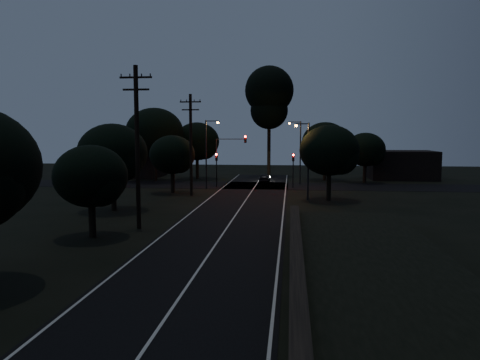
{
  "coord_description": "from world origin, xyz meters",
  "views": [
    {
      "loc": [
        4.33,
        -15.65,
        6.5
      ],
      "look_at": [
        0.0,
        24.0,
        2.5
      ],
      "focal_mm": 35.0,
      "sensor_mm": 36.0,
      "label": 1
    }
  ],
  "objects_px": {
    "signal_left": "(217,164)",
    "signal_mast": "(230,151)",
    "streetlight_b": "(299,148)",
    "streetlight_c": "(307,156)",
    "signal_right": "(293,164)",
    "streetlight_a": "(208,149)",
    "car": "(265,178)",
    "utility_pole_mid": "(137,145)",
    "utility_pole_far": "(191,143)",
    "tall_pine": "(269,97)"
  },
  "relations": [
    {
      "from": "tall_pine",
      "to": "signal_mast",
      "type": "bearing_deg",
      "value": -104.62
    },
    {
      "from": "utility_pole_far",
      "to": "signal_left",
      "type": "distance_m",
      "value": 8.53
    },
    {
      "from": "streetlight_c",
      "to": "car",
      "type": "height_order",
      "value": "streetlight_c"
    },
    {
      "from": "streetlight_b",
      "to": "streetlight_c",
      "type": "height_order",
      "value": "streetlight_b"
    },
    {
      "from": "utility_pole_mid",
      "to": "car",
      "type": "distance_m",
      "value": 32.17
    },
    {
      "from": "streetlight_c",
      "to": "signal_mast",
      "type": "bearing_deg",
      "value": 131.19
    },
    {
      "from": "signal_right",
      "to": "signal_mast",
      "type": "xyz_separation_m",
      "value": [
        -7.51,
        0.0,
        1.5
      ]
    },
    {
      "from": "utility_pole_far",
      "to": "signal_left",
      "type": "height_order",
      "value": "utility_pole_far"
    },
    {
      "from": "utility_pole_mid",
      "to": "car",
      "type": "relative_size",
      "value": 3.15
    },
    {
      "from": "utility_pole_mid",
      "to": "tall_pine",
      "type": "bearing_deg",
      "value": 80.07
    },
    {
      "from": "streetlight_a",
      "to": "signal_right",
      "type": "bearing_deg",
      "value": 11.34
    },
    {
      "from": "streetlight_a",
      "to": "car",
      "type": "height_order",
      "value": "streetlight_a"
    },
    {
      "from": "signal_left",
      "to": "streetlight_b",
      "type": "bearing_deg",
      "value": 22.05
    },
    {
      "from": "utility_pole_mid",
      "to": "utility_pole_far",
      "type": "height_order",
      "value": "utility_pole_mid"
    },
    {
      "from": "utility_pole_far",
      "to": "tall_pine",
      "type": "relative_size",
      "value": 0.64
    },
    {
      "from": "utility_pole_far",
      "to": "signal_left",
      "type": "relative_size",
      "value": 2.56
    },
    {
      "from": "streetlight_c",
      "to": "signal_left",
      "type": "bearing_deg",
      "value": 136.24
    },
    {
      "from": "streetlight_c",
      "to": "car",
      "type": "bearing_deg",
      "value": 107.18
    },
    {
      "from": "car",
      "to": "utility_pole_mid",
      "type": "bearing_deg",
      "value": 77.49
    },
    {
      "from": "streetlight_a",
      "to": "streetlight_c",
      "type": "relative_size",
      "value": 1.07
    },
    {
      "from": "utility_pole_far",
      "to": "signal_mast",
      "type": "relative_size",
      "value": 1.68
    },
    {
      "from": "tall_pine",
      "to": "signal_right",
      "type": "distance_m",
      "value": 17.9
    },
    {
      "from": "signal_right",
      "to": "utility_pole_far",
      "type": "bearing_deg",
      "value": -143.0
    },
    {
      "from": "signal_right",
      "to": "car",
      "type": "bearing_deg",
      "value": 121.72
    },
    {
      "from": "utility_pole_mid",
      "to": "streetlight_c",
      "type": "bearing_deg",
      "value": 51.74
    },
    {
      "from": "signal_left",
      "to": "car",
      "type": "relative_size",
      "value": 1.17
    },
    {
      "from": "signal_right",
      "to": "streetlight_a",
      "type": "relative_size",
      "value": 0.51
    },
    {
      "from": "signal_left",
      "to": "streetlight_a",
      "type": "distance_m",
      "value": 2.77
    },
    {
      "from": "signal_mast",
      "to": "streetlight_c",
      "type": "bearing_deg",
      "value": -48.81
    },
    {
      "from": "signal_left",
      "to": "signal_mast",
      "type": "height_order",
      "value": "signal_mast"
    },
    {
      "from": "utility_pole_mid",
      "to": "signal_left",
      "type": "distance_m",
      "value": 25.19
    },
    {
      "from": "streetlight_a",
      "to": "streetlight_b",
      "type": "relative_size",
      "value": 1.0
    },
    {
      "from": "utility_pole_far",
      "to": "streetlight_b",
      "type": "xyz_separation_m",
      "value": [
        11.31,
        12.0,
        -0.85
      ]
    },
    {
      "from": "signal_right",
      "to": "signal_left",
      "type": "bearing_deg",
      "value": 180.0
    },
    {
      "from": "signal_right",
      "to": "streetlight_a",
      "type": "height_order",
      "value": "streetlight_a"
    },
    {
      "from": "utility_pole_far",
      "to": "streetlight_c",
      "type": "distance_m",
      "value": 12.05
    },
    {
      "from": "signal_left",
      "to": "signal_right",
      "type": "relative_size",
      "value": 1.0
    },
    {
      "from": "signal_mast",
      "to": "car",
      "type": "xyz_separation_m",
      "value": [
        3.8,
        6.01,
        -3.74
      ]
    },
    {
      "from": "utility_pole_far",
      "to": "tall_pine",
      "type": "bearing_deg",
      "value": 73.07
    },
    {
      "from": "signal_left",
      "to": "signal_right",
      "type": "bearing_deg",
      "value": 0.0
    },
    {
      "from": "signal_right",
      "to": "streetlight_b",
      "type": "distance_m",
      "value": 4.45
    },
    {
      "from": "utility_pole_mid",
      "to": "utility_pole_far",
      "type": "bearing_deg",
      "value": 90.0
    },
    {
      "from": "streetlight_a",
      "to": "signal_mast",
      "type": "bearing_deg",
      "value": 39.77
    },
    {
      "from": "tall_pine",
      "to": "streetlight_b",
      "type": "xyz_separation_m",
      "value": [
        4.31,
        -11.0,
        -7.26
      ]
    },
    {
      "from": "utility_pole_mid",
      "to": "signal_mast",
      "type": "distance_m",
      "value": 25.22
    },
    {
      "from": "signal_left",
      "to": "signal_mast",
      "type": "distance_m",
      "value": 2.26
    },
    {
      "from": "utility_pole_mid",
      "to": "streetlight_c",
      "type": "xyz_separation_m",
      "value": [
        11.83,
        15.0,
        -1.39
      ]
    },
    {
      "from": "signal_mast",
      "to": "streetlight_b",
      "type": "relative_size",
      "value": 0.78
    },
    {
      "from": "streetlight_c",
      "to": "car",
      "type": "distance_m",
      "value": 17.16
    },
    {
      "from": "utility_pole_far",
      "to": "signal_right",
      "type": "relative_size",
      "value": 2.56
    }
  ]
}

